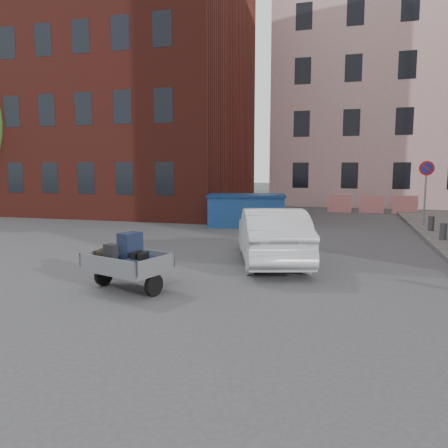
% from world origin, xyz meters
% --- Properties ---
extents(ground, '(120.00, 120.00, 0.00)m').
position_xyz_m(ground, '(0.00, 0.00, 0.00)').
color(ground, '#38383A').
rests_on(ground, ground).
extents(building_brick, '(12.00, 10.00, 14.00)m').
position_xyz_m(building_brick, '(-9.00, 13.00, 7.00)').
color(building_brick, '#591E16').
rests_on(building_brick, ground).
extents(building_pink, '(16.00, 8.00, 14.00)m').
position_xyz_m(building_pink, '(6.00, 22.00, 7.00)').
color(building_pink, '#C49B96').
rests_on(building_pink, ground).
extents(far_building, '(6.00, 6.00, 8.00)m').
position_xyz_m(far_building, '(-20.00, 22.00, 4.00)').
color(far_building, maroon).
rests_on(far_building, ground).
extents(no_parking_sign, '(0.60, 0.09, 2.65)m').
position_xyz_m(no_parking_sign, '(6.00, 9.48, 2.01)').
color(no_parking_sign, gray).
rests_on(no_parking_sign, sidewalk).
extents(barriers, '(4.70, 0.18, 1.00)m').
position_xyz_m(barriers, '(4.20, 15.00, 0.50)').
color(barriers, red).
rests_on(barriers, ground).
extents(trailer, '(1.86, 1.97, 1.20)m').
position_xyz_m(trailer, '(-1.41, -2.29, 0.61)').
color(trailer, black).
rests_on(trailer, ground).
extents(dumpster, '(3.52, 2.27, 1.37)m').
position_xyz_m(dumpster, '(-1.23, 7.96, 0.69)').
color(dumpster, navy).
rests_on(dumpster, ground).
extents(silver_car, '(2.75, 4.67, 1.45)m').
position_xyz_m(silver_car, '(0.99, 1.18, 0.73)').
color(silver_car, '#B0B3B8').
rests_on(silver_car, ground).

